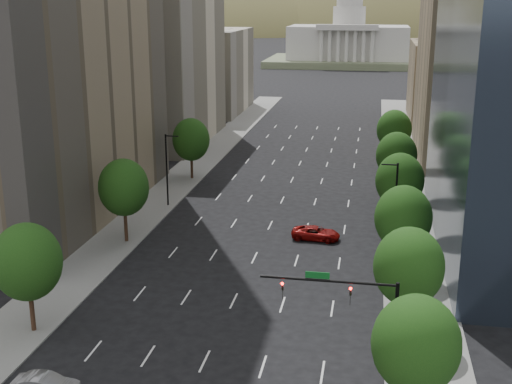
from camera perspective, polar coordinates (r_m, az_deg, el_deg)
The scene contains 21 objects.
sidewalk_left at distance 79.75m, azimuth -9.87°, elevation -2.11°, with size 6.00×200.00×0.15m, color slate.
sidewalk_right at distance 75.36m, azimuth 12.95°, elevation -3.38°, with size 6.00×200.00×0.15m, color slate.
midrise_cream_left at distance 119.83m, azimuth -7.62°, elevation 12.55°, with size 14.00×30.00×35.00m, color beige.
filler_left at distance 152.23m, azimuth -3.74°, elevation 10.18°, with size 14.00×26.00×18.00m, color beige.
parking_tan_right at distance 112.38m, azimuth 17.48°, elevation 10.45°, with size 14.00×30.00×30.00m, color #8C7759.
filler_right at distance 145.72m, azimuth 15.70°, elevation 8.96°, with size 14.00×26.00×16.00m, color #8C7759.
tree_right_0 at distance 41.04m, azimuth 13.38°, elevation -12.43°, with size 5.20×5.20×8.39m.
tree_right_1 at distance 50.84m, azimuth 12.79°, elevation -6.19°, with size 5.20×5.20×8.75m.
tree_right_2 at distance 62.16m, azimuth 12.35°, elevation -2.15°, with size 5.20×5.20×8.61m.
tree_right_3 at distance 73.59m, azimuth 12.07°, elevation 0.95°, with size 5.20×5.20×8.89m.
tree_right_4 at distance 87.28m, azimuth 11.80°, elevation 3.05°, with size 5.20×5.20×8.46m.
tree_right_5 at distance 102.89m, azimuth 11.61°, elevation 5.18°, with size 5.20×5.20×8.75m.
tree_left_0 at distance 53.28m, azimuth -18.79°, elevation -5.62°, with size 5.20×5.20×8.75m.
tree_left_1 at distance 70.39m, azimuth -11.13°, elevation 0.37°, with size 5.20×5.20×8.97m.
tree_left_2 at distance 94.45m, azimuth -5.51°, elevation 4.43°, with size 5.20×5.20×8.68m.
streetlight_rn at distance 69.04m, azimuth 11.66°, elevation -0.93°, with size 1.70×0.20×9.00m.
streetlight_ln at distance 82.33m, azimuth -7.52°, elevation 2.03°, with size 1.70×0.20×9.00m.
traffic_signal at distance 45.49m, azimuth 8.62°, elevation -9.50°, with size 9.12×0.40×7.38m.
capitol at distance 261.51m, azimuth 7.81°, elevation 12.45°, with size 60.00×40.00×35.20m.
foothills at distance 614.12m, azimuth 12.39°, elevation 9.92°, with size 720.00×413.00×263.00m.
car_red_far at distance 71.73m, azimuth 5.09°, elevation -3.48°, with size 2.34×5.09×1.41m, color maroon.
Camera 1 is at (10.98, -11.08, 24.71)m, focal length 47.30 mm.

